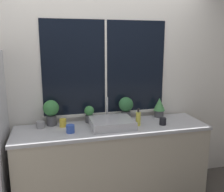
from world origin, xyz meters
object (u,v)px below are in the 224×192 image
potted_plant_center_left (89,113)px  potted_plant_center_right (126,107)px  mug_blue (70,129)px  soap_bottle (138,118)px  mug_yellow (63,123)px  mug_grey (41,125)px  mug_black (163,121)px  sink (112,123)px  potted_plant_far_left (51,110)px  potted_plant_far_right (159,107)px

potted_plant_center_left → potted_plant_center_right: potted_plant_center_right is taller
potted_plant_center_left → mug_blue: (-0.25, -0.29, -0.07)m
soap_bottle → mug_blue: (-0.76, -0.04, -0.04)m
mug_yellow → mug_grey: mug_yellow is taller
potted_plant_center_left → mug_yellow: 0.33m
soap_bottle → mug_black: 0.29m
potted_plant_center_left → mug_yellow: (-0.31, -0.08, -0.06)m
potted_plant_center_right → sink: bearing=-136.7°
sink → mug_blue: (-0.46, -0.07, -0.00)m
potted_plant_far_left → potted_plant_far_right: 1.32m
sink → mug_grey: (-0.77, 0.16, -0.01)m
potted_plant_center_right → soap_bottle: (0.07, -0.25, -0.08)m
sink → mug_grey: size_ratio=5.20×
potted_plant_center_right → potted_plant_far_right: bearing=0.0°
potted_plant_center_right → soap_bottle: size_ratio=1.39×
mug_grey → potted_plant_far_right: bearing=2.5°
sink → mug_black: (0.58, -0.08, -0.01)m
sink → potted_plant_far_left: 0.70m
potted_plant_center_left → mug_black: bearing=-20.5°
potted_plant_far_left → potted_plant_center_right: potted_plant_far_left is taller
sink → potted_plant_center_right: sink is taller
potted_plant_far_right → mug_yellow: potted_plant_far_right is taller
mug_yellow → mug_black: bearing=-11.0°
potted_plant_far_left → mug_grey: potted_plant_far_left is taller
potted_plant_center_left → mug_grey: 0.56m
potted_plant_center_right → mug_black: bearing=-40.7°
sink → mug_yellow: bearing=165.4°
potted_plant_center_right → mug_grey: bearing=-176.4°
mug_yellow → potted_plant_far_right: bearing=4.0°
soap_bottle → potted_plant_center_left: bearing=154.0°
potted_plant_far_left → mug_blue: potted_plant_far_left is taller
potted_plant_center_right → potted_plant_far_right: size_ratio=1.13×
potted_plant_far_right → potted_plant_far_left: bearing=-180.0°
potted_plant_far_right → mug_grey: size_ratio=2.73×
potted_plant_far_right → mug_yellow: bearing=-176.0°
potted_plant_far_left → mug_grey: bearing=-152.3°
potted_plant_far_left → potted_plant_far_right: bearing=0.0°
potted_plant_far_right → soap_bottle: (-0.37, -0.25, -0.05)m
mug_black → mug_yellow: bearing=169.0°
potted_plant_center_left → soap_bottle: size_ratio=0.99×
potted_plant_center_left → mug_grey: size_ratio=2.20×
potted_plant_center_left → mug_blue: bearing=-130.0°
mug_black → potted_plant_center_right: bearing=139.3°
potted_plant_far_left → mug_blue: bearing=-58.0°
potted_plant_far_right → sink: bearing=-161.8°
potted_plant_center_right → mug_yellow: size_ratio=3.11×
potted_plant_far_right → potted_plant_center_left: bearing=180.0°
mug_grey → mug_black: size_ratio=1.11×
sink → mug_grey: 0.78m
potted_plant_far_right → mug_blue: size_ratio=2.78×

